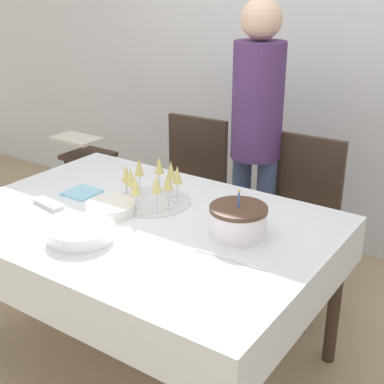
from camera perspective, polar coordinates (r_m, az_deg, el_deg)
The scene contains 15 objects.
ground_plane at distance 2.75m, azimuth -4.87°, elevation -17.24°, with size 12.00×12.00×0.00m, color tan.
wall_back at distance 3.60m, azimuth 12.03°, elevation 15.43°, with size 8.00×0.05×2.70m.
dining_table at distance 2.39m, azimuth -5.37°, elevation -4.99°, with size 1.63×1.14×0.76m.
dining_chair_far_left at distance 3.29m, azimuth -0.38°, elevation 0.30°, with size 0.44×0.44×0.95m.
dining_chair_far_right at distance 2.98m, azimuth 11.12°, elevation -2.62°, with size 0.43×0.43×0.95m.
birthday_cake at distance 2.17m, azimuth 4.95°, elevation -3.07°, with size 0.24×0.24×0.20m.
champagne_tray at distance 2.47m, azimuth -4.32°, elevation 0.76°, with size 0.37×0.37×0.18m.
plate_stack_main at distance 2.20m, azimuth -11.74°, elevation -4.23°, with size 0.27×0.27×0.06m.
plate_stack_dessert at distance 2.40m, azimuth -8.62°, elevation -1.68°, with size 0.22×0.22×0.05m.
cake_knife at distance 2.01m, azimuth 4.10°, elevation -7.16°, with size 0.30×0.03×0.00m.
fork_pile at distance 2.54m, azimuth -15.07°, elevation -1.21°, with size 0.18×0.08×0.02m.
napkin_pile at distance 2.64m, azimuth -11.68°, elevation -0.07°, with size 0.15×0.15×0.01m.
person_standing at distance 2.97m, azimuth 6.92°, elevation 7.32°, with size 0.28×0.28×1.64m.
high_chair at distance 3.89m, azimuth -11.15°, elevation 2.79°, with size 0.33×0.35×0.71m.
gift_bag at distance 3.53m, azimuth -16.00°, elevation -5.81°, with size 0.26×0.16×0.28m.
Camera 1 is at (1.38, -1.62, 1.75)m, focal length 50.00 mm.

